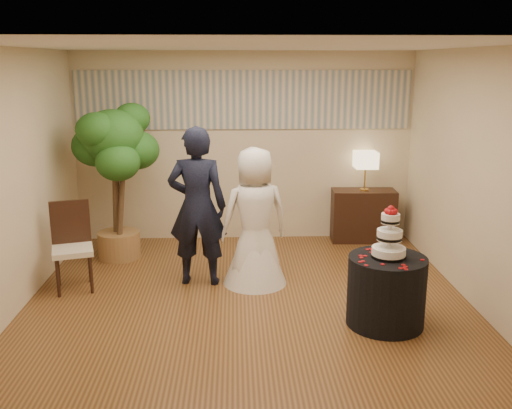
{
  "coord_description": "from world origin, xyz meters",
  "views": [
    {
      "loc": [
        -0.14,
        -5.95,
        2.65
      ],
      "look_at": [
        0.1,
        0.4,
        1.05
      ],
      "focal_mm": 40.0,
      "sensor_mm": 36.0,
      "label": 1
    }
  ],
  "objects_px": {
    "bride": "(255,217)",
    "wedding_cake": "(390,232)",
    "side_chair": "(72,248)",
    "cake_table": "(386,291)",
    "console": "(363,216)",
    "ficus_tree": "(115,182)",
    "table_lamp": "(365,171)",
    "groom": "(197,207)"
  },
  "relations": [
    {
      "from": "bride",
      "to": "side_chair",
      "type": "relative_size",
      "value": 1.61
    },
    {
      "from": "cake_table",
      "to": "console",
      "type": "xyz_separation_m",
      "value": [
        0.39,
        2.83,
        0.03
      ]
    },
    {
      "from": "side_chair",
      "to": "cake_table",
      "type": "bearing_deg",
      "value": -33.35
    },
    {
      "from": "wedding_cake",
      "to": "table_lamp",
      "type": "bearing_deg",
      "value": 82.21
    },
    {
      "from": "bride",
      "to": "wedding_cake",
      "type": "height_order",
      "value": "bride"
    },
    {
      "from": "cake_table",
      "to": "wedding_cake",
      "type": "distance_m",
      "value": 0.63
    },
    {
      "from": "bride",
      "to": "wedding_cake",
      "type": "xyz_separation_m",
      "value": [
        1.31,
        -1.18,
        0.16
      ]
    },
    {
      "from": "wedding_cake",
      "to": "ficus_tree",
      "type": "height_order",
      "value": "ficus_tree"
    },
    {
      "from": "groom",
      "to": "side_chair",
      "type": "relative_size",
      "value": 1.85
    },
    {
      "from": "groom",
      "to": "table_lamp",
      "type": "height_order",
      "value": "groom"
    },
    {
      "from": "groom",
      "to": "table_lamp",
      "type": "bearing_deg",
      "value": -141.48
    },
    {
      "from": "bride",
      "to": "ficus_tree",
      "type": "distance_m",
      "value": 2.11
    },
    {
      "from": "cake_table",
      "to": "table_lamp",
      "type": "bearing_deg",
      "value": 82.21
    },
    {
      "from": "wedding_cake",
      "to": "console",
      "type": "height_order",
      "value": "wedding_cake"
    },
    {
      "from": "groom",
      "to": "cake_table",
      "type": "relative_size",
      "value": 2.43
    },
    {
      "from": "bride",
      "to": "side_chair",
      "type": "height_order",
      "value": "bride"
    },
    {
      "from": "cake_table",
      "to": "console",
      "type": "distance_m",
      "value": 2.85
    },
    {
      "from": "table_lamp",
      "to": "side_chair",
      "type": "xyz_separation_m",
      "value": [
        -3.85,
        -1.77,
        -0.55
      ]
    },
    {
      "from": "wedding_cake",
      "to": "side_chair",
      "type": "xyz_separation_m",
      "value": [
        -3.46,
        1.06,
        -0.48
      ]
    },
    {
      "from": "wedding_cake",
      "to": "table_lamp",
      "type": "xyz_separation_m",
      "value": [
        0.39,
        2.83,
        0.07
      ]
    },
    {
      "from": "groom",
      "to": "side_chair",
      "type": "height_order",
      "value": "groom"
    },
    {
      "from": "console",
      "to": "ficus_tree",
      "type": "distance_m",
      "value": 3.66
    },
    {
      "from": "wedding_cake",
      "to": "ficus_tree",
      "type": "relative_size",
      "value": 0.25
    },
    {
      "from": "side_chair",
      "to": "table_lamp",
      "type": "bearing_deg",
      "value": 8.36
    },
    {
      "from": "table_lamp",
      "to": "ficus_tree",
      "type": "relative_size",
      "value": 0.27
    },
    {
      "from": "bride",
      "to": "table_lamp",
      "type": "bearing_deg",
      "value": -151.5
    },
    {
      "from": "console",
      "to": "table_lamp",
      "type": "height_order",
      "value": "table_lamp"
    },
    {
      "from": "bride",
      "to": "console",
      "type": "height_order",
      "value": "bride"
    },
    {
      "from": "bride",
      "to": "table_lamp",
      "type": "relative_size",
      "value": 2.9
    },
    {
      "from": "ficus_tree",
      "to": "side_chair",
      "type": "xyz_separation_m",
      "value": [
        -0.31,
        -1.12,
        -0.56
      ]
    },
    {
      "from": "groom",
      "to": "console",
      "type": "distance_m",
      "value": 2.93
    },
    {
      "from": "wedding_cake",
      "to": "side_chair",
      "type": "distance_m",
      "value": 3.65
    },
    {
      "from": "groom",
      "to": "side_chair",
      "type": "bearing_deg",
      "value": 10.95
    },
    {
      "from": "bride",
      "to": "cake_table",
      "type": "height_order",
      "value": "bride"
    },
    {
      "from": "wedding_cake",
      "to": "table_lamp",
      "type": "distance_m",
      "value": 2.86
    },
    {
      "from": "wedding_cake",
      "to": "console",
      "type": "relative_size",
      "value": 0.58
    },
    {
      "from": "wedding_cake",
      "to": "console",
      "type": "distance_m",
      "value": 2.92
    },
    {
      "from": "groom",
      "to": "side_chair",
      "type": "distance_m",
      "value": 1.54
    },
    {
      "from": "groom",
      "to": "bride",
      "type": "distance_m",
      "value": 0.7
    },
    {
      "from": "cake_table",
      "to": "table_lamp",
      "type": "height_order",
      "value": "table_lamp"
    },
    {
      "from": "console",
      "to": "ficus_tree",
      "type": "bearing_deg",
      "value": -166.95
    },
    {
      "from": "ficus_tree",
      "to": "side_chair",
      "type": "height_order",
      "value": "ficus_tree"
    }
  ]
}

